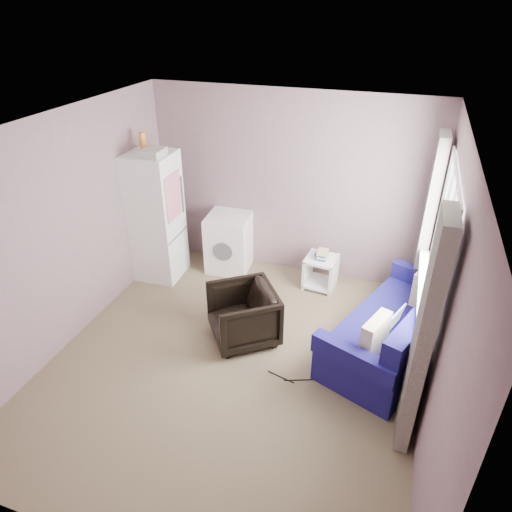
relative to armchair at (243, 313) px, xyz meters
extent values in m
cube|color=#7C6C51|center=(0.03, -0.40, -0.37)|extent=(3.80, 4.20, 0.02)
cube|color=silver|center=(0.03, -0.40, 2.15)|extent=(3.80, 4.20, 0.02)
cube|color=gray|center=(0.03, 1.71, 0.89)|extent=(3.80, 0.02, 2.50)
cube|color=gray|center=(0.03, -2.51, 0.89)|extent=(3.80, 0.02, 2.50)
cube|color=gray|center=(-1.88, -0.40, 0.89)|extent=(0.02, 4.20, 2.50)
cube|color=gray|center=(1.94, -0.40, 0.89)|extent=(0.02, 4.20, 2.50)
cube|color=white|center=(1.92, 0.30, 1.14)|extent=(0.01, 1.60, 1.20)
imported|color=black|center=(0.00, 0.00, 0.00)|extent=(0.94, 0.95, 0.72)
cube|color=white|center=(-1.59, 0.95, 0.52)|extent=(0.63, 0.63, 1.76)
cube|color=slate|center=(-1.28, 0.97, 0.29)|extent=(0.03, 0.56, 0.02)
cube|color=slate|center=(-1.29, 1.19, 0.79)|extent=(0.02, 0.03, 0.50)
cube|color=white|center=(-1.28, 0.94, 0.86)|extent=(0.02, 0.42, 0.60)
cylinder|color=orange|center=(-1.67, 1.00, 1.52)|extent=(0.08, 0.08, 0.24)
cube|color=beige|center=(-1.46, 0.86, 1.44)|extent=(0.27, 0.31, 0.09)
cube|color=white|center=(-0.74, 1.43, 0.05)|extent=(0.63, 0.63, 0.82)
cube|color=slate|center=(-0.73, 1.41, 0.43)|extent=(0.58, 0.57, 0.05)
cylinder|color=slate|center=(-0.71, 1.13, 0.05)|extent=(0.27, 0.04, 0.27)
cube|color=white|center=(0.61, 1.35, 0.07)|extent=(0.44, 0.44, 0.04)
cube|color=white|center=(0.61, 1.35, -0.31)|extent=(0.44, 0.44, 0.04)
cube|color=white|center=(0.43, 1.37, -0.14)|extent=(0.07, 0.41, 0.45)
cube|color=white|center=(0.80, 1.34, -0.14)|extent=(0.07, 0.41, 0.45)
cube|color=navy|center=(0.61, 1.35, 0.10)|extent=(0.15, 0.21, 0.03)
cube|color=beige|center=(0.62, 1.35, 0.12)|extent=(0.14, 0.20, 0.03)
cube|color=navy|center=(0.60, 1.36, 0.15)|extent=(0.16, 0.22, 0.03)
cube|color=beige|center=(0.62, 1.35, 0.18)|extent=(0.14, 0.20, 0.03)
cube|color=navy|center=(1.62, 0.31, -0.16)|extent=(1.47, 2.02, 0.41)
cube|color=navy|center=(1.94, 0.19, 0.27)|extent=(0.83, 1.78, 0.45)
cube|color=navy|center=(1.30, -0.51, 0.15)|extent=(0.86, 0.45, 0.20)
cube|color=navy|center=(1.94, 1.14, 0.15)|extent=(0.86, 0.45, 0.20)
cube|color=#F6EBBA|center=(1.45, -0.26, 0.25)|extent=(0.26, 0.42, 0.41)
cube|color=#F6EBBA|center=(1.88, 0.85, 0.25)|extent=(0.26, 0.42, 0.41)
cube|color=white|center=(1.50, 0.25, 0.06)|extent=(0.34, 0.40, 0.02)
cube|color=silver|center=(1.62, 0.20, 0.18)|extent=(0.18, 0.34, 0.22)
cube|color=white|center=(1.85, 0.30, 0.51)|extent=(0.14, 1.70, 0.04)
cube|color=white|center=(1.90, 0.30, 0.54)|extent=(0.02, 1.68, 0.05)
cube|color=white|center=(1.90, 0.30, 1.14)|extent=(0.02, 1.68, 0.05)
cube|color=white|center=(1.90, 0.30, 1.74)|extent=(0.02, 1.68, 0.05)
cube|color=white|center=(1.90, -0.50, 1.14)|extent=(0.02, 0.05, 1.20)
cube|color=white|center=(1.90, 0.04, 1.14)|extent=(0.02, 0.05, 1.20)
cube|color=white|center=(1.90, 0.57, 1.14)|extent=(0.02, 0.05, 1.20)
cube|color=white|center=(1.90, 1.10, 1.14)|extent=(0.02, 0.05, 1.20)
cube|color=beige|center=(1.81, -0.78, 0.74)|extent=(0.12, 0.46, 2.18)
cube|color=beige|center=(1.81, 1.38, 0.74)|extent=(0.12, 0.46, 2.18)
cylinder|color=black|center=(0.78, -0.45, -0.35)|extent=(0.30, 0.12, 0.01)
cylinder|color=black|center=(0.59, -0.47, -0.35)|extent=(0.30, 0.09, 0.01)
camera|label=1|loc=(1.47, -3.86, 3.11)|focal=32.00mm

